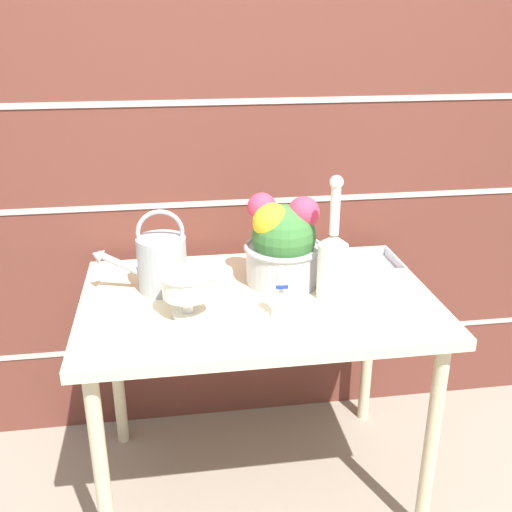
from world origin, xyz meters
The scene contains 9 objects.
ground_plane centered at (0.00, 0.00, 0.00)m, with size 12.00×12.00×0.00m, color gray.
brick_wall centered at (0.00, 0.46, 1.10)m, with size 3.60×0.08×2.20m.
patio_table centered at (0.00, 0.00, 0.66)m, with size 1.10×0.72×0.74m.
watering_can centered at (-0.30, 0.09, 0.84)m, with size 0.30×0.15×0.27m.
crystal_pedestal_bowl centered at (-0.22, -0.10, 0.83)m, with size 0.15×0.15×0.13m.
flower_planter centered at (0.10, 0.09, 0.88)m, with size 0.26×0.26×0.30m.
glass_decanter centered at (0.22, -0.04, 0.87)m, with size 0.09×0.09×0.39m.
figurine_vase centered at (0.04, -0.16, 0.81)m, with size 0.06×0.06×0.17m.
wire_tray centered at (0.39, 0.15, 0.75)m, with size 0.24×0.21×0.04m.
Camera 1 is at (-0.25, -1.67, 1.57)m, focal length 42.00 mm.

